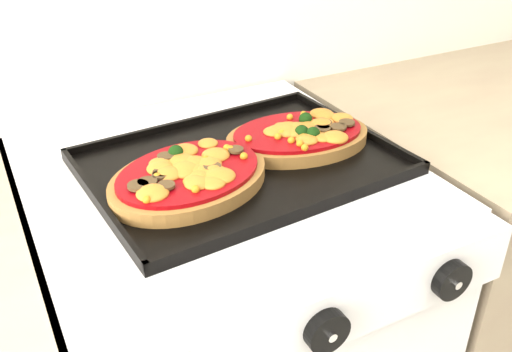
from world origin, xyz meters
TOP-DOWN VIEW (x-y plane):
  - control_panel at (-0.02, 1.39)m, footprint 0.60×0.02m
  - knob_center at (-0.03, 1.37)m, footprint 0.06×0.02m
  - knob_right at (0.16, 1.37)m, footprint 0.06×0.02m
  - baking_tray at (0.01, 1.68)m, footprint 0.50×0.38m
  - pizza_left at (-0.09, 1.65)m, footprint 0.29×0.25m
  - pizza_right at (0.12, 1.69)m, footprint 0.27×0.20m

SIDE VIEW (x-z plane):
  - control_panel at x=-0.02m, z-range 0.81..0.90m
  - knob_center at x=-0.03m, z-range 0.83..0.88m
  - knob_right at x=0.16m, z-range 0.83..0.88m
  - baking_tray at x=0.01m, z-range 0.91..0.93m
  - pizza_right at x=0.12m, z-range 0.92..0.96m
  - pizza_left at x=-0.09m, z-range 0.92..0.96m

